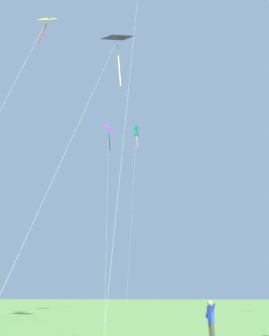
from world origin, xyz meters
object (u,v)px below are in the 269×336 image
object	(u,v)px
kite_teal_box	(136,132)
person_child_small	(211,318)
kite_purple_streamer	(109,135)
kite_yellow_diamond	(40,34)
kite_black_large	(117,50)

from	to	relation	value
kite_teal_box	person_child_small	xyz separation A→B (m)	(6.68, -28.00, -22.39)
kite_purple_streamer	kite_yellow_diamond	size ratio (longest dim) A/B	1.23
kite_purple_streamer	kite_yellow_diamond	bearing A→B (deg)	-88.21
kite_purple_streamer	kite_black_large	size ratio (longest dim) A/B	1.01
kite_black_large	kite_yellow_diamond	world-z (taller)	kite_black_large
kite_black_large	kite_yellow_diamond	size ratio (longest dim) A/B	1.22
kite_black_large	kite_purple_streamer	bearing A→B (deg)	104.47
kite_purple_streamer	kite_black_large	world-z (taller)	kite_purple_streamer
kite_purple_streamer	person_child_small	size ratio (longest dim) A/B	14.01
kite_purple_streamer	kite_teal_box	size ratio (longest dim) A/B	0.91
kite_yellow_diamond	person_child_small	size ratio (longest dim) A/B	11.37
kite_purple_streamer	kite_teal_box	world-z (taller)	kite_teal_box
kite_black_large	person_child_small	distance (m)	20.65
kite_purple_streamer	kite_black_large	distance (m)	16.24
person_child_small	kite_purple_streamer	bearing A→B (deg)	112.61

